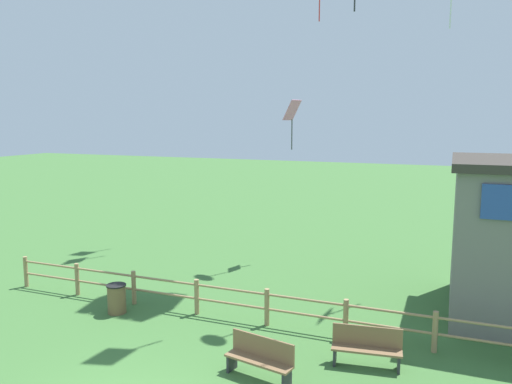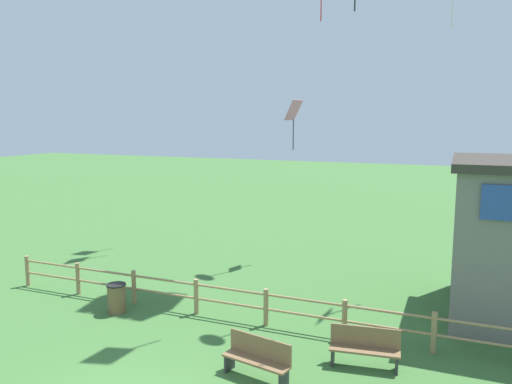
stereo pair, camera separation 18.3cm
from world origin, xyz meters
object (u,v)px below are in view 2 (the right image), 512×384
park_bench_near_fence (258,357)px  trash_bin (117,298)px  kite_pink_diamond (293,115)px  park_bench_by_building (365,347)px

park_bench_near_fence → trash_bin: park_bench_near_fence is taller
trash_bin → kite_pink_diamond: kite_pink_diamond is taller
park_bench_near_fence → kite_pink_diamond: bearing=103.9°
park_bench_by_building → trash_bin: size_ratio=1.89×
park_bench_near_fence → kite_pink_diamond: (-2.46, 9.98, 5.51)m
park_bench_by_building → kite_pink_diamond: bearing=118.4°
park_bench_near_fence → kite_pink_diamond: kite_pink_diamond is taller
kite_pink_diamond → park_bench_by_building: bearing=-61.6°
park_bench_by_building → kite_pink_diamond: 11.15m
park_bench_near_fence → kite_pink_diamond: size_ratio=0.83×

